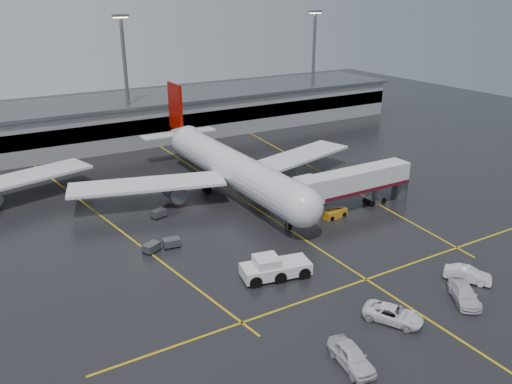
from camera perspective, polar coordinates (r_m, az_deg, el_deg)
ground at (r=74.15m, az=0.53°, el=-2.13°), size 220.00×220.00×0.00m
apron_line_centre at (r=74.14m, az=0.53°, el=-2.12°), size 0.25×90.00×0.02m
apron_line_stop at (r=58.48m, az=11.98°, el=-9.34°), size 60.00×0.25×0.02m
apron_line_left at (r=75.75m, az=-16.59°, el=-2.53°), size 9.99×69.35×0.02m
apron_line_right at (r=91.47m, az=6.92°, el=2.26°), size 7.57×69.64×0.02m
terminal at (r=114.65m, az=-12.15°, el=8.00°), size 122.00×19.00×8.60m
light_mast_mid at (r=105.79m, az=-14.09°, el=12.40°), size 3.00×1.20×25.45m
light_mast_right at (r=126.37m, az=6.32°, el=14.17°), size 3.00×1.20×25.45m
main_airliner at (r=80.59m, az=-3.05°, el=2.95°), size 48.80×45.60×14.10m
jet_bridge at (r=74.89m, az=10.74°, el=0.96°), size 19.90×3.40×6.05m
pushback_tractor at (r=57.21m, az=1.97°, el=-8.35°), size 7.98×4.60×2.69m
belt_loader at (r=72.92m, az=8.58°, el=-2.31°), size 3.76×2.06×2.28m
service_van_a at (r=51.97m, az=14.79°, el=-12.80°), size 5.01×6.10×1.55m
service_van_b at (r=57.23m, az=21.83°, el=-10.32°), size 4.76×5.73×1.57m
service_van_c at (r=60.98m, az=22.15°, el=-8.36°), size 4.12×4.95×1.60m
service_van_d at (r=45.92m, az=10.41°, el=-17.27°), size 2.87×5.50×1.79m
baggage_cart_a at (r=64.59m, az=-9.24°, el=-5.46°), size 2.18×1.59×1.12m
baggage_cart_b at (r=63.88m, az=-11.37°, el=-5.93°), size 2.37×2.06×1.12m
baggage_cart_c at (r=73.21m, az=-10.62°, el=-2.29°), size 2.29×1.82×1.12m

